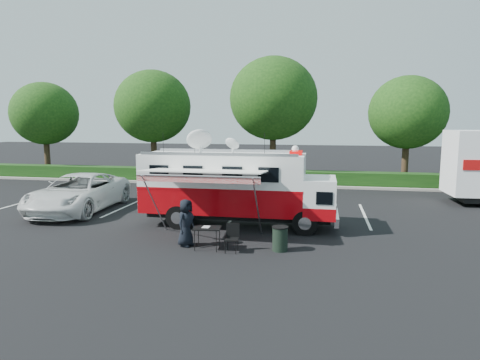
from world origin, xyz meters
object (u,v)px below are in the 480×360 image
(white_suv, at_px, (79,211))
(trash_bin, at_px, (280,239))
(folding_table, at_px, (207,229))
(command_truck, at_px, (236,187))

(white_suv, distance_m, trash_bin, 11.37)
(white_suv, xyz_separation_m, trash_bin, (10.38, -4.61, 0.43))
(white_suv, relative_size, trash_bin, 7.66)
(folding_table, distance_m, trash_bin, 2.54)
(white_suv, bearing_deg, folding_table, -34.83)
(white_suv, relative_size, folding_table, 6.51)
(white_suv, height_order, folding_table, white_suv)
(command_truck, xyz_separation_m, white_suv, (-8.21, 1.46, -1.68))
(command_truck, xyz_separation_m, trash_bin, (2.17, -3.15, -1.25))
(command_truck, xyz_separation_m, folding_table, (-0.33, -3.49, -0.94))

